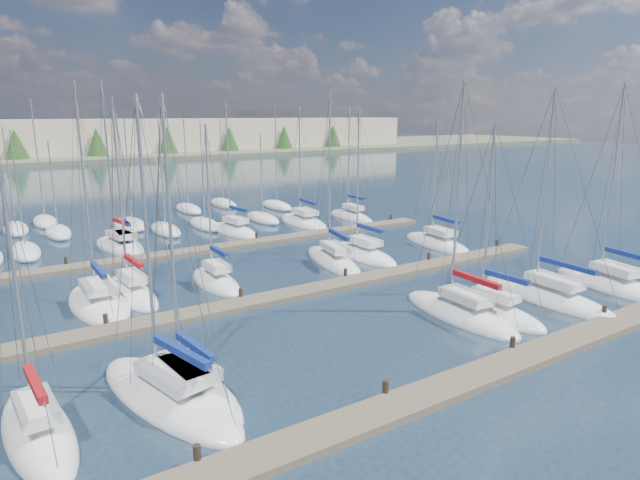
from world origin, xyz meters
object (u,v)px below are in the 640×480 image
sailboat_r (351,217)px  sailboat_k (333,261)px  sailboat_a (38,432)px  sailboat_c (187,391)px  sailboat_q (303,222)px  sailboat_g (609,284)px  sailboat_b (168,396)px  sailboat_l (362,254)px  sailboat_e (490,312)px  sailboat_d (459,313)px  sailboat_j (216,281)px  sailboat_f (546,296)px  sailboat_p (234,231)px  sailboat_h (99,303)px  sailboat_m (437,243)px  sailboat_n (119,247)px  sailboat_i (132,292)px  sailboat_o (126,247)px

sailboat_r → sailboat_k: 18.47m
sailboat_a → sailboat_c: bearing=-4.9°
sailboat_q → sailboat_g: (6.35, -29.51, 0.01)m
sailboat_q → sailboat_b: size_ratio=0.99×
sailboat_l → sailboat_e: 14.69m
sailboat_r → sailboat_d: (-12.27, -27.36, -0.01)m
sailboat_l → sailboat_j: sailboat_l is taller
sailboat_f → sailboat_d: sailboat_d is taller
sailboat_c → sailboat_d: bearing=-6.3°
sailboat_p → sailboat_b: (-15.25, -27.71, -0.02)m
sailboat_l → sailboat_j: 12.94m
sailboat_j → sailboat_c: sailboat_c is taller
sailboat_a → sailboat_h: bearing=66.6°
sailboat_j → sailboat_q: sailboat_q is taller
sailboat_p → sailboat_c: 31.31m
sailboat_p → sailboat_d: (1.76, -27.70, -0.00)m
sailboat_m → sailboat_q: bearing=116.0°
sailboat_n → sailboat_p: (11.03, 0.57, -0.01)m
sailboat_i → sailboat_q: size_ratio=1.01×
sailboat_f → sailboat_m: size_ratio=1.14×
sailboat_i → sailboat_a: bearing=-119.3°
sailboat_n → sailboat_d: size_ratio=1.06×
sailboat_n → sailboat_m: sailboat_n is taller
sailboat_r → sailboat_j: size_ratio=1.13×
sailboat_o → sailboat_q: size_ratio=1.06×
sailboat_f → sailboat_g: bearing=-4.3°
sailboat_l → sailboat_f: (3.41, -14.71, 0.00)m
sailboat_a → sailboat_b: bearing=-4.3°
sailboat_h → sailboat_o: bearing=69.9°
sailboat_e → sailboat_h: bearing=139.7°
sailboat_k → sailboat_q: bearing=78.9°
sailboat_f → sailboat_q: size_ratio=1.07×
sailboat_i → sailboat_k: sailboat_k is taller
sailboat_n → sailboat_e: bearing=-72.0°
sailboat_a → sailboat_e: sailboat_e is taller
sailboat_f → sailboat_g: size_ratio=0.98×
sailboat_f → sailboat_n: bearing=128.0°
sailboat_h → sailboat_p: sailboat_h is taller
sailboat_g → sailboat_q: bearing=112.1°
sailboat_r → sailboat_q: size_ratio=1.01×
sailboat_l → sailboat_q: bearing=78.8°
sailboat_n → sailboat_m: size_ratio=1.24×
sailboat_k → sailboat_b: size_ratio=1.06×
sailboat_i → sailboat_e: size_ratio=1.11×
sailboat_i → sailboat_h: size_ratio=0.93×
sailboat_l → sailboat_g: (9.25, -15.46, 0.01)m
sailboat_n → sailboat_b: bearing=-108.1°
sailboat_n → sailboat_a: bearing=-117.6°
sailboat_n → sailboat_k: 18.98m
sailboat_i → sailboat_f: (21.79, -15.01, -0.02)m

